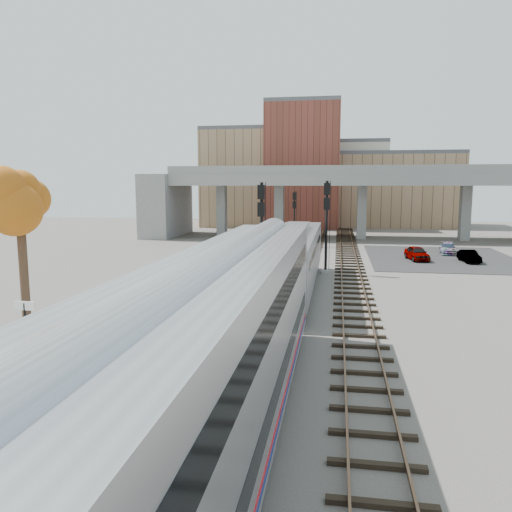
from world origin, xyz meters
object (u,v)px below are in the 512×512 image
(signal_mast_near, at_px, (261,237))
(car_c, at_px, (448,248))
(coach, at_px, (206,375))
(car_b, at_px, (469,256))
(signal_mast_far, at_px, (294,220))
(car_a, at_px, (417,253))
(signal_mast_mid, at_px, (326,227))
(tree, at_px, (19,204))
(locomotive, at_px, (293,257))

(signal_mast_near, distance_m, car_c, 26.71)
(coach, bearing_deg, car_c, 71.72)
(car_b, bearing_deg, coach, -117.68)
(signal_mast_far, distance_m, car_a, 15.79)
(coach, bearing_deg, signal_mast_far, 92.54)
(car_b, bearing_deg, signal_mast_mid, -154.94)
(tree, xyz_separation_m, car_c, (26.84, 31.13, -5.56))
(coach, relative_size, signal_mast_near, 3.44)
(signal_mast_near, height_order, car_c, signal_mast_near)
(car_b, xyz_separation_m, car_c, (-0.69, 5.65, 0.00))
(car_a, relative_size, car_c, 1.01)
(signal_mast_far, bearing_deg, signal_mast_mid, -77.01)
(locomotive, xyz_separation_m, car_c, (14.22, 20.42, -1.68))
(locomotive, xyz_separation_m, signal_mast_far, (-2.10, 24.79, 0.75))
(locomotive, xyz_separation_m, signal_mast_near, (-2.10, -0.50, 1.37))
(coach, distance_m, car_c, 45.37)
(tree, height_order, car_c, tree)
(locomotive, bearing_deg, coach, -90.00)
(tree, bearing_deg, signal_mast_mid, 50.48)
(signal_mast_near, bearing_deg, locomotive, 13.52)
(signal_mast_mid, relative_size, car_a, 1.90)
(signal_mast_near, distance_m, tree, 14.87)
(car_c, bearing_deg, car_a, -120.34)
(signal_mast_near, xyz_separation_m, car_c, (16.32, 20.93, -3.05))
(locomotive, xyz_separation_m, car_b, (14.91, 14.77, -1.68))
(signal_mast_mid, height_order, car_b, signal_mast_mid)
(signal_mast_near, distance_m, car_b, 23.07)
(locomotive, bearing_deg, signal_mast_near, -166.48)
(coach, height_order, signal_mast_near, signal_mast_near)
(locomotive, distance_m, car_a, 18.61)
(signal_mast_mid, relative_size, tree, 0.89)
(coach, distance_m, car_b, 40.30)
(signal_mast_mid, height_order, car_c, signal_mast_mid)
(signal_mast_near, xyz_separation_m, signal_mast_mid, (4.10, 7.53, 0.11))
(signal_mast_far, bearing_deg, signal_mast_near, -90.00)
(coach, bearing_deg, tree, 136.70)
(locomotive, height_order, coach, coach)
(locomotive, xyz_separation_m, signal_mast_mid, (2.00, 7.02, 1.48))
(signal_mast_far, bearing_deg, coach, -87.46)
(car_a, bearing_deg, signal_mast_mid, -144.33)
(signal_mast_mid, relative_size, car_c, 1.92)
(signal_mast_mid, xyz_separation_m, tree, (-14.62, -17.73, 2.40))
(locomotive, distance_m, car_b, 21.06)
(coach, relative_size, car_c, 6.47)
(locomotive, bearing_deg, car_b, 44.73)
(car_b, bearing_deg, car_a, 166.56)
(tree, bearing_deg, car_c, 49.23)
(tree, bearing_deg, signal_mast_near, 44.12)
(car_a, xyz_separation_m, car_c, (3.85, 5.05, -0.10))
(locomotive, distance_m, car_c, 24.94)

